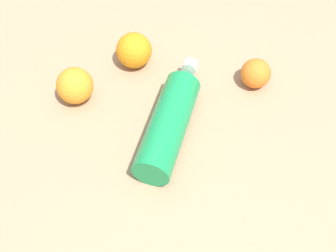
% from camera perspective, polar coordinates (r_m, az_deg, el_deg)
% --- Properties ---
extents(ground_plane, '(2.40, 2.40, 0.00)m').
position_cam_1_polar(ground_plane, '(0.96, 2.35, -0.61)').
color(ground_plane, '#9E7F60').
extents(water_bottle, '(0.29, 0.18, 0.07)m').
position_cam_1_polar(water_bottle, '(0.94, 0.38, 1.05)').
color(water_bottle, '#198C4C').
rests_on(water_bottle, ground_plane).
extents(orange_0, '(0.08, 0.08, 0.08)m').
position_cam_1_polar(orange_0, '(1.06, -4.11, 9.03)').
color(orange_0, orange).
rests_on(orange_0, ground_plane).
extents(orange_1, '(0.08, 0.08, 0.08)m').
position_cam_1_polar(orange_1, '(1.01, -11.11, 4.77)').
color(orange_1, orange).
rests_on(orange_1, ground_plane).
extents(orange_2, '(0.06, 0.06, 0.06)m').
position_cam_1_polar(orange_2, '(1.04, 10.48, 6.22)').
color(orange_2, orange).
rests_on(orange_2, ground_plane).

